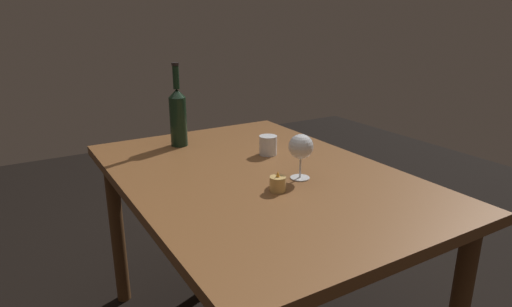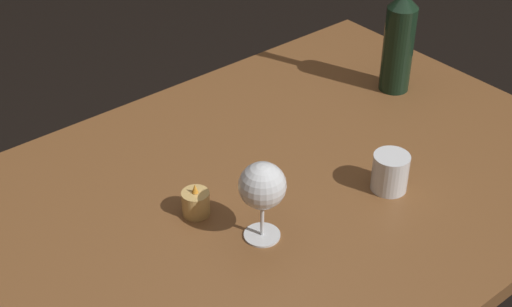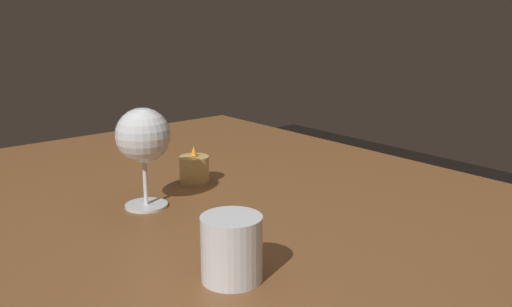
% 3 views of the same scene
% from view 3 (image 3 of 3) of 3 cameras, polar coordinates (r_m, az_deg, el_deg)
% --- Properties ---
extents(dining_table, '(1.30, 0.90, 0.74)m').
position_cam_3_polar(dining_table, '(0.91, -1.28, -11.15)').
color(dining_table, brown).
rests_on(dining_table, ground).
extents(wine_glass_left, '(0.08, 0.08, 0.16)m').
position_cam_3_polar(wine_glass_left, '(0.89, -11.04, 1.53)').
color(wine_glass_left, white).
rests_on(wine_glass_left, dining_table).
extents(water_tumbler, '(0.07, 0.07, 0.08)m').
position_cam_3_polar(water_tumbler, '(0.66, -2.41, -9.63)').
color(water_tumbler, white).
rests_on(water_tumbler, dining_table).
extents(votive_candle, '(0.05, 0.05, 0.07)m').
position_cam_3_polar(votive_candle, '(1.02, -6.08, -1.65)').
color(votive_candle, '#DBB266').
rests_on(votive_candle, dining_table).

